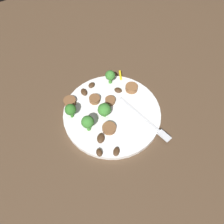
% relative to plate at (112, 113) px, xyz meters
% --- Properties ---
extents(ground_plane, '(1.40, 1.40, 0.00)m').
position_rel_plate_xyz_m(ground_plane, '(0.00, 0.00, -0.01)').
color(ground_plane, '#4C3826').
extents(plate, '(0.26, 0.26, 0.01)m').
position_rel_plate_xyz_m(plate, '(0.00, 0.00, 0.00)').
color(plate, white).
rests_on(plate, ground_plane).
extents(fork, '(0.18, 0.05, 0.00)m').
position_rel_plate_xyz_m(fork, '(0.07, 0.07, 0.01)').
color(fork, silver).
rests_on(fork, plate).
extents(broccoli_floret_0, '(0.03, 0.03, 0.05)m').
position_rel_plate_xyz_m(broccoli_floret_0, '(-0.04, -0.10, 0.04)').
color(broccoli_floret_0, '#347525').
rests_on(broccoli_floret_0, plate).
extents(broccoli_floret_1, '(0.03, 0.03, 0.05)m').
position_rel_plate_xyz_m(broccoli_floret_1, '(-0.00, -0.02, 0.03)').
color(broccoli_floret_1, '#408630').
rests_on(broccoli_floret_1, plate).
extents(broccoli_floret_2, '(0.03, 0.03, 0.05)m').
position_rel_plate_xyz_m(broccoli_floret_2, '(0.02, -0.08, 0.04)').
color(broccoli_floret_2, '#408630').
rests_on(broccoli_floret_2, plate).
extents(broccoli_floret_3, '(0.03, 0.03, 0.05)m').
position_rel_plate_xyz_m(broccoli_floret_3, '(-0.09, 0.05, 0.04)').
color(broccoli_floret_3, '#408630').
rests_on(broccoli_floret_3, plate).
extents(sausage_slice_0, '(0.03, 0.03, 0.01)m').
position_rel_plate_xyz_m(sausage_slice_0, '(-0.06, -0.02, 0.01)').
color(sausage_slice_0, brown).
rests_on(sausage_slice_0, plate).
extents(sausage_slice_1, '(0.05, 0.05, 0.01)m').
position_rel_plate_xyz_m(sausage_slice_1, '(-0.08, -0.09, 0.01)').
color(sausage_slice_1, brown).
rests_on(sausage_slice_1, plate).
extents(sausage_slice_2, '(0.03, 0.03, 0.01)m').
position_rel_plate_xyz_m(sausage_slice_2, '(-0.03, 0.01, 0.01)').
color(sausage_slice_2, brown).
rests_on(sausage_slice_2, plate).
extents(sausage_slice_3, '(0.04, 0.04, 0.02)m').
position_rel_plate_xyz_m(sausage_slice_3, '(-0.04, 0.09, 0.01)').
color(sausage_slice_3, brown).
rests_on(sausage_slice_3, plate).
extents(sausage_slice_4, '(0.04, 0.04, 0.01)m').
position_rel_plate_xyz_m(sausage_slice_4, '(0.04, -0.03, 0.01)').
color(sausage_slice_4, brown).
rests_on(sausage_slice_4, plate).
extents(mushroom_0, '(0.02, 0.02, 0.01)m').
position_rel_plate_xyz_m(mushroom_0, '(0.09, -0.09, 0.01)').
color(mushroom_0, '#422B19').
rests_on(mushroom_0, plate).
extents(mushroom_1, '(0.03, 0.03, 0.01)m').
position_rel_plate_xyz_m(mushroom_1, '(-0.11, -0.01, 0.01)').
color(mushroom_1, '#422B19').
rests_on(mushroom_1, plate).
extents(mushroom_2, '(0.03, 0.03, 0.01)m').
position_rel_plate_xyz_m(mushroom_2, '(0.06, -0.07, 0.01)').
color(mushroom_2, '#422B19').
rests_on(mushroom_2, plate).
extents(mushroom_3, '(0.03, 0.02, 0.01)m').
position_rel_plate_xyz_m(mushroom_3, '(-0.10, -0.04, 0.01)').
color(mushroom_3, '#422B19').
rests_on(mushroom_3, plate).
extents(mushroom_4, '(0.03, 0.03, 0.01)m').
position_rel_plate_xyz_m(mushroom_4, '(-0.05, 0.05, 0.01)').
color(mushroom_4, '#422B19').
rests_on(mushroom_4, plate).
extents(mushroom_5, '(0.03, 0.03, 0.01)m').
position_rel_plate_xyz_m(mushroom_5, '(0.11, -0.05, 0.01)').
color(mushroom_5, '#422B19').
rests_on(mushroom_5, plate).
extents(pepper_strip_2, '(0.04, 0.02, 0.00)m').
position_rel_plate_xyz_m(pepper_strip_2, '(-0.10, 0.09, 0.01)').
color(pepper_strip_2, yellow).
rests_on(pepper_strip_2, plate).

